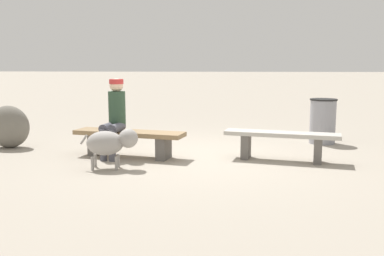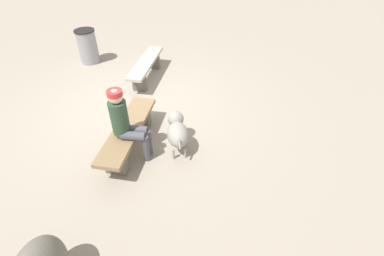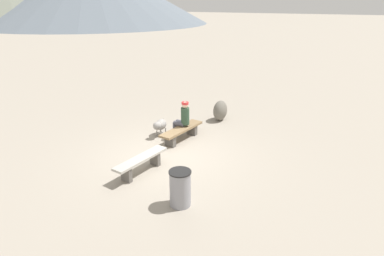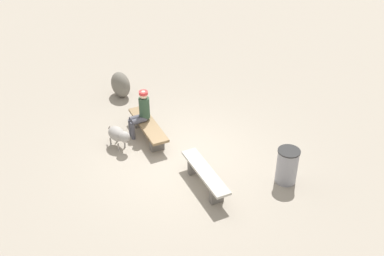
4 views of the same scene
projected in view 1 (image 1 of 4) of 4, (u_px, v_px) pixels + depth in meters
name	position (u px, v px, depth m)	size (l,w,h in m)	color
ground	(203.00, 158.00, 7.17)	(210.00, 210.00, 0.06)	#9E9384
bench_left	(281.00, 140.00, 6.81)	(1.86, 0.71, 0.47)	#605B56
bench_right	(129.00, 138.00, 7.11)	(1.95, 0.80, 0.44)	#605B56
seated_person	(115.00, 113.00, 7.02)	(0.36, 0.61, 1.32)	#2D4733
dog	(111.00, 142.00, 6.26)	(0.86, 0.43, 0.60)	gray
trash_bin	(323.00, 121.00, 8.33)	(0.52, 0.52, 0.88)	gray
boulder	(9.00, 127.00, 7.88)	(0.51, 0.79, 0.79)	#6B665B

